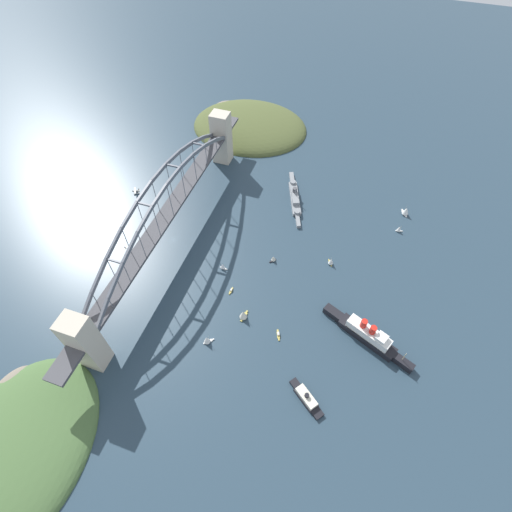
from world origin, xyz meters
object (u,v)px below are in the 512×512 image
(small_boat_0, at_px, (207,340))
(seaplane_second_in_formation, at_px, (136,191))
(harbor_arch_bridge, at_px, (167,216))
(seaplane_taxiing_near_bridge, at_px, (129,249))
(small_boat_6, at_px, (399,229))
(small_boat_5, at_px, (243,314))
(small_boat_8, at_px, (406,211))
(small_boat_3, at_px, (223,266))
(harbor_ferry_steamer, at_px, (306,398))
(small_boat_2, at_px, (278,335))
(small_boat_1, at_px, (273,259))
(small_boat_7, at_px, (331,261))
(small_boat_4, at_px, (231,291))
(ocean_liner, at_px, (367,335))
(naval_cruiser, at_px, (295,197))

(small_boat_0, bearing_deg, seaplane_second_in_formation, -133.80)
(harbor_arch_bridge, distance_m, seaplane_second_in_formation, 82.50)
(seaplane_taxiing_near_bridge, height_order, small_boat_6, small_boat_6)
(small_boat_5, height_order, small_boat_6, small_boat_5)
(small_boat_8, bearing_deg, small_boat_3, -50.43)
(harbor_ferry_steamer, xyz_separation_m, small_boat_2, (-40.00, -32.07, -1.61))
(small_boat_1, bearing_deg, small_boat_7, 104.78)
(small_boat_5, bearing_deg, small_boat_7, 144.23)
(small_boat_1, height_order, small_boat_5, small_boat_5)
(small_boat_2, bearing_deg, small_boat_8, 154.22)
(small_boat_5, distance_m, small_boat_6, 169.69)
(small_boat_8, bearing_deg, small_boat_5, -34.75)
(harbor_ferry_steamer, relative_size, small_boat_4, 3.91)
(ocean_liner, height_order, small_boat_8, ocean_liner)
(ocean_liner, height_order, harbor_ferry_steamer, ocean_liner)
(seaplane_taxiing_near_bridge, bearing_deg, ocean_liner, 85.22)
(small_boat_4, height_order, small_boat_7, small_boat_7)
(seaplane_taxiing_near_bridge, bearing_deg, small_boat_5, 75.48)
(harbor_arch_bridge, distance_m, small_boat_6, 210.96)
(harbor_arch_bridge, bearing_deg, harbor_ferry_steamer, 56.15)
(harbor_ferry_steamer, relative_size, small_boat_1, 4.36)
(small_boat_0, xyz_separation_m, small_boat_3, (-68.06, -14.85, -0.94))
(harbor_arch_bridge, bearing_deg, ocean_liner, 76.86)
(small_boat_0, relative_size, small_boat_7, 1.08)
(harbor_arch_bridge, relative_size, harbor_ferry_steamer, 10.92)
(naval_cruiser, distance_m, small_boat_0, 172.96)
(small_boat_0, relative_size, small_boat_8, 0.86)
(naval_cruiser, bearing_deg, ocean_liner, 35.14)
(seaplane_second_in_formation, bearing_deg, harbor_ferry_steamer, 55.88)
(ocean_liner, relative_size, small_boat_4, 10.07)
(harbor_ferry_steamer, distance_m, small_boat_8, 208.16)
(harbor_ferry_steamer, xyz_separation_m, small_boat_1, (-107.41, -57.01, 0.66))
(ocean_liner, relative_size, small_boat_1, 11.23)
(seaplane_second_in_formation, xyz_separation_m, small_boat_2, (105.57, 182.78, -1.50))
(small_boat_6, bearing_deg, seaplane_second_in_formation, -82.74)
(seaplane_second_in_formation, bearing_deg, ocean_liner, 70.60)
(small_boat_4, bearing_deg, harbor_arch_bridge, -116.82)
(seaplane_second_in_formation, height_order, small_boat_6, small_boat_6)
(small_boat_6, relative_size, small_boat_7, 0.87)
(small_boat_7, bearing_deg, harbor_ferry_steamer, 4.18)
(ocean_liner, xyz_separation_m, small_boat_7, (-61.35, -40.34, -2.13))
(small_boat_7, height_order, small_boat_8, small_boat_8)
(harbor_ferry_steamer, bearing_deg, small_boat_4, -129.18)
(naval_cruiser, bearing_deg, seaplane_second_in_formation, -74.40)
(small_boat_0, height_order, small_boat_3, small_boat_0)
(harbor_ferry_steamer, height_order, small_boat_3, harbor_ferry_steamer)
(ocean_liner, bearing_deg, small_boat_4, -93.55)
(small_boat_5, bearing_deg, seaplane_second_in_formation, -123.25)
(small_boat_5, bearing_deg, small_boat_1, 174.96)
(small_boat_5, distance_m, small_boat_7, 91.82)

